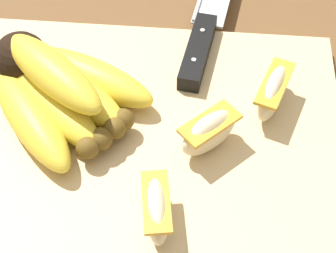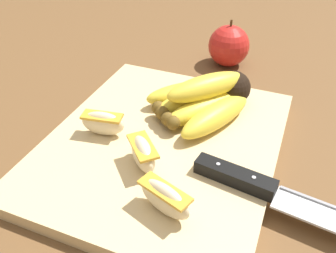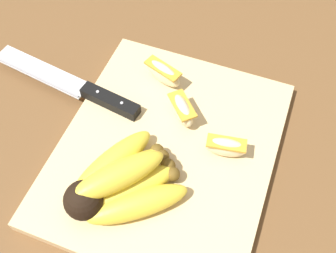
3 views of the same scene
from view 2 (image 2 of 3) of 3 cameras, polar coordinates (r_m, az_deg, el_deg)
The scene contains 8 objects.
ground_plane at distance 0.52m, azimuth -1.88°, elevation -3.84°, with size 6.00×6.00×0.00m, color brown.
cutting_board at distance 0.51m, azimuth -0.78°, elevation -2.89°, with size 0.37×0.31×0.02m, color #DBBC84.
banana_bunch at distance 0.55m, azimuth 5.97°, elevation 4.28°, with size 0.17×0.17×0.06m.
chefs_knife at distance 0.44m, azimuth 16.36°, elevation -9.98°, with size 0.07×0.28×0.02m.
apple_wedge_near at distance 0.40m, azimuth -0.51°, elevation -11.24°, with size 0.04×0.07×0.04m.
apple_wedge_middle at distance 0.51m, azimuth -10.24°, elevation 0.57°, with size 0.03×0.06×0.04m.
apple_wedge_far at distance 0.45m, azimuth -3.95°, elevation -4.25°, with size 0.06×0.06×0.04m.
whole_apple at distance 0.73m, azimuth 9.55°, elevation 12.43°, with size 0.08×0.08×0.09m.
Camera 2 is at (-0.36, -0.16, 0.34)m, focal length 38.70 mm.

